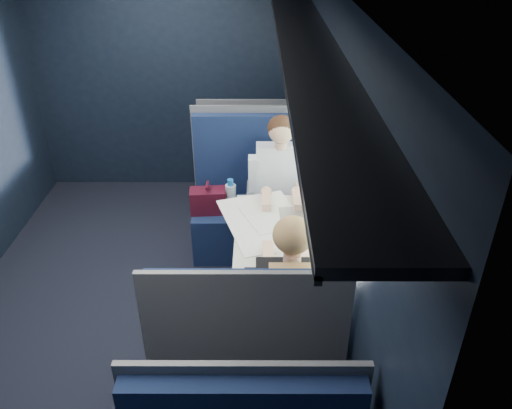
{
  "coord_description": "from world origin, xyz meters",
  "views": [
    {
      "loc": [
        0.91,
        -2.96,
        2.71
      ],
      "look_at": [
        0.9,
        0.0,
        0.95
      ],
      "focal_mm": 35.0,
      "sensor_mm": 36.0,
      "label": 1
    }
  ],
  "objects_px": {
    "seat_bay_far": "(247,357)",
    "bottle_small": "(313,195)",
    "woman": "(290,298)",
    "seat_row_front": "(252,162)",
    "table": "(274,239)",
    "cup": "(312,199)",
    "seat_bay_near": "(249,206)",
    "man": "(280,186)",
    "laptop": "(305,212)"
  },
  "relations": [
    {
      "from": "seat_bay_far",
      "to": "bottle_small",
      "type": "xyz_separation_m",
      "value": [
        0.48,
        1.19,
        0.43
      ]
    },
    {
      "from": "woman",
      "to": "bottle_small",
      "type": "xyz_separation_m",
      "value": [
        0.23,
        1.03,
        0.11
      ]
    },
    {
      "from": "seat_row_front",
      "to": "bottle_small",
      "type": "bearing_deg",
      "value": -72.0
    },
    {
      "from": "woman",
      "to": "bottle_small",
      "type": "relative_size",
      "value": 5.77
    },
    {
      "from": "table",
      "to": "cup",
      "type": "bearing_deg",
      "value": 50.05
    },
    {
      "from": "table",
      "to": "seat_bay_near",
      "type": "relative_size",
      "value": 0.79
    },
    {
      "from": "seat_bay_near",
      "to": "seat_row_front",
      "type": "height_order",
      "value": "seat_bay_near"
    },
    {
      "from": "seat_row_front",
      "to": "man",
      "type": "distance_m",
      "value": 1.17
    },
    {
      "from": "laptop",
      "to": "bottle_small",
      "type": "xyz_separation_m",
      "value": [
        0.07,
        0.19,
        0.03
      ]
    },
    {
      "from": "seat_row_front",
      "to": "woman",
      "type": "bearing_deg",
      "value": -84.3
    },
    {
      "from": "seat_bay_near",
      "to": "seat_row_front",
      "type": "distance_m",
      "value": 0.93
    },
    {
      "from": "bottle_small",
      "to": "woman",
      "type": "bearing_deg",
      "value": -102.63
    },
    {
      "from": "laptop",
      "to": "seat_bay_near",
      "type": "bearing_deg",
      "value": 119.51
    },
    {
      "from": "table",
      "to": "seat_row_front",
      "type": "xyz_separation_m",
      "value": [
        -0.18,
        1.8,
        -0.25
      ]
    },
    {
      "from": "laptop",
      "to": "cup",
      "type": "relative_size",
      "value": 3.61
    },
    {
      "from": "table",
      "to": "woman",
      "type": "distance_m",
      "value": 0.71
    },
    {
      "from": "table",
      "to": "seat_bay_near",
      "type": "bearing_deg",
      "value": 102.62
    },
    {
      "from": "table",
      "to": "man",
      "type": "relative_size",
      "value": 0.76
    },
    {
      "from": "laptop",
      "to": "cup",
      "type": "xyz_separation_m",
      "value": [
        0.07,
        0.22,
        -0.02
      ]
    },
    {
      "from": "laptop",
      "to": "cup",
      "type": "height_order",
      "value": "laptop"
    },
    {
      "from": "table",
      "to": "bottle_small",
      "type": "relative_size",
      "value": 4.36
    },
    {
      "from": "table",
      "to": "woman",
      "type": "height_order",
      "value": "woman"
    },
    {
      "from": "man",
      "to": "bottle_small",
      "type": "relative_size",
      "value": 5.77
    },
    {
      "from": "seat_row_front",
      "to": "cup",
      "type": "distance_m",
      "value": 1.57
    },
    {
      "from": "seat_row_front",
      "to": "cup",
      "type": "bearing_deg",
      "value": -71.58
    },
    {
      "from": "man",
      "to": "woman",
      "type": "distance_m",
      "value": 1.41
    },
    {
      "from": "seat_bay_near",
      "to": "bottle_small",
      "type": "relative_size",
      "value": 5.5
    },
    {
      "from": "seat_bay_near",
      "to": "bottle_small",
      "type": "height_order",
      "value": "seat_bay_near"
    },
    {
      "from": "man",
      "to": "cup",
      "type": "xyz_separation_m",
      "value": [
        0.23,
        -0.34,
        0.07
      ]
    },
    {
      "from": "table",
      "to": "seat_row_front",
      "type": "height_order",
      "value": "seat_row_front"
    },
    {
      "from": "table",
      "to": "seat_bay_near",
      "type": "xyz_separation_m",
      "value": [
        -0.19,
        0.87,
        -0.24
      ]
    },
    {
      "from": "table",
      "to": "laptop",
      "type": "xyz_separation_m",
      "value": [
        0.22,
        0.13,
        0.14
      ]
    },
    {
      "from": "table",
      "to": "cup",
      "type": "distance_m",
      "value": 0.48
    },
    {
      "from": "seat_bay_far",
      "to": "man",
      "type": "bearing_deg",
      "value": 80.97
    },
    {
      "from": "woman",
      "to": "bottle_small",
      "type": "distance_m",
      "value": 1.06
    },
    {
      "from": "seat_row_front",
      "to": "man",
      "type": "relative_size",
      "value": 0.88
    },
    {
      "from": "seat_row_front",
      "to": "woman",
      "type": "distance_m",
      "value": 2.54
    },
    {
      "from": "seat_bay_far",
      "to": "laptop",
      "type": "relative_size",
      "value": 3.7
    },
    {
      "from": "seat_bay_far",
      "to": "man",
      "type": "height_order",
      "value": "man"
    },
    {
      "from": "woman",
      "to": "laptop",
      "type": "bearing_deg",
      "value": 79.44
    },
    {
      "from": "woman",
      "to": "cup",
      "type": "relative_size",
      "value": 14.02
    },
    {
      "from": "man",
      "to": "seat_bay_far",
      "type": "bearing_deg",
      "value": -99.03
    },
    {
      "from": "seat_row_front",
      "to": "cup",
      "type": "height_order",
      "value": "seat_row_front"
    },
    {
      "from": "seat_bay_far",
      "to": "man",
      "type": "xyz_separation_m",
      "value": [
        0.25,
        1.57,
        0.3
      ]
    },
    {
      "from": "seat_row_front",
      "to": "table",
      "type": "bearing_deg",
      "value": -84.2
    },
    {
      "from": "seat_bay_far",
      "to": "bottle_small",
      "type": "distance_m",
      "value": 1.36
    },
    {
      "from": "bottle_small",
      "to": "cup",
      "type": "height_order",
      "value": "bottle_small"
    },
    {
      "from": "laptop",
      "to": "cup",
      "type": "bearing_deg",
      "value": 71.82
    },
    {
      "from": "seat_bay_far",
      "to": "seat_row_front",
      "type": "distance_m",
      "value": 2.67
    },
    {
      "from": "table",
      "to": "laptop",
      "type": "distance_m",
      "value": 0.3
    }
  ]
}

